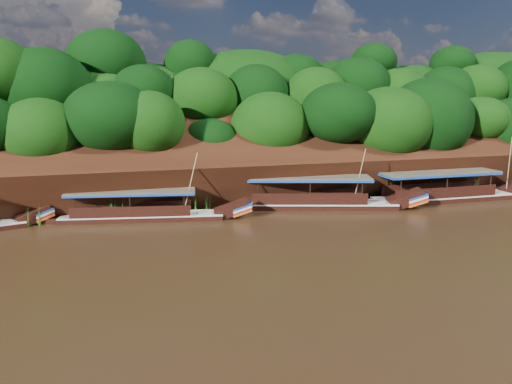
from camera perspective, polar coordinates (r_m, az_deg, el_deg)
ground at (r=33.56m, az=8.90°, el=-5.07°), size 160.00×160.00×0.00m
riverbank at (r=54.09m, az=-1.55°, el=3.27°), size 120.00×30.06×19.40m
boat_0 at (r=47.65m, az=21.78°, el=-0.18°), size 16.33×2.87×6.11m
boat_1 at (r=41.69m, az=8.20°, el=-1.02°), size 15.16×6.56×5.58m
boat_2 at (r=38.33m, az=-11.76°, el=-2.35°), size 14.30×4.47×5.38m
reeds at (r=40.87m, az=-0.08°, el=-0.79°), size 48.49×2.56×2.07m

